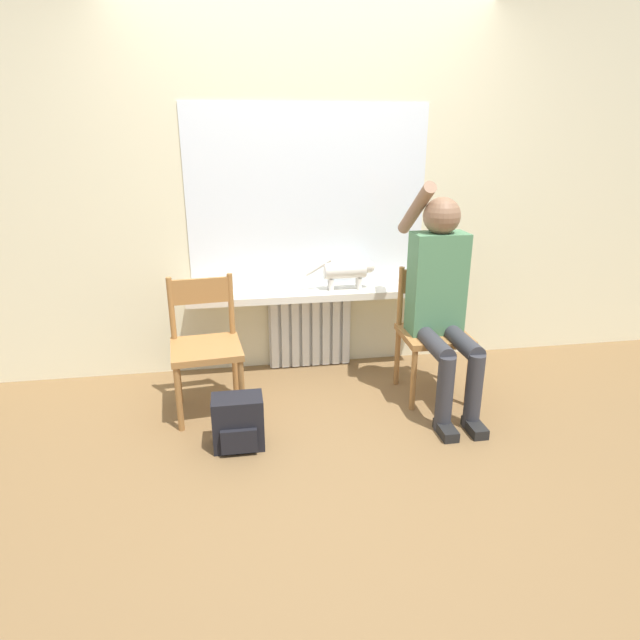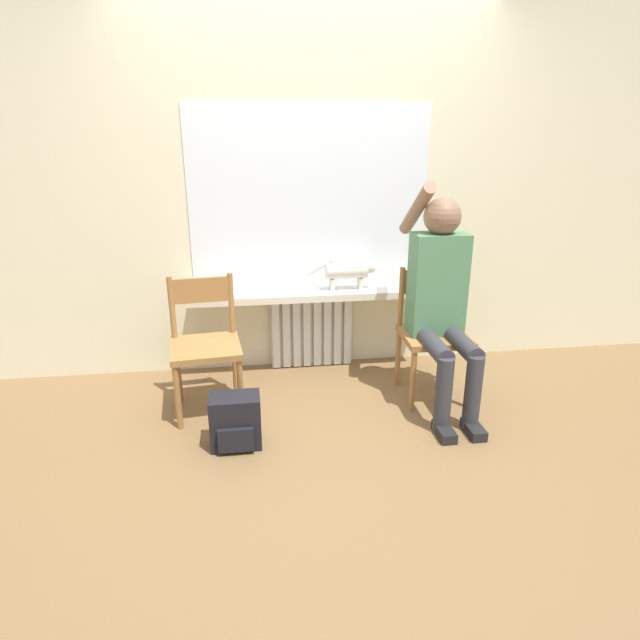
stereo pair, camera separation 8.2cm
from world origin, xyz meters
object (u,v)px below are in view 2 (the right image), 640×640
(chair_left, at_px, (205,343))
(backpack, at_px, (236,422))
(chair_right, at_px, (433,331))
(person, at_px, (442,295))
(cat, at_px, (349,271))

(chair_left, bearing_deg, backpack, -75.36)
(chair_right, height_order, person, person)
(chair_right, bearing_deg, person, -88.62)
(chair_right, relative_size, cat, 1.67)
(chair_left, height_order, backpack, chair_left)
(person, xyz_separation_m, backpack, (-1.29, -0.36, -0.58))
(cat, bearing_deg, backpack, -130.59)
(chair_left, height_order, chair_right, same)
(cat, xyz_separation_m, backpack, (-0.82, -0.95, -0.60))
(backpack, bearing_deg, chair_right, 20.07)
(chair_left, xyz_separation_m, chair_right, (1.47, 0.00, 0.00))
(chair_right, xyz_separation_m, backpack, (-1.29, -0.47, -0.30))
(chair_left, xyz_separation_m, backpack, (0.18, -0.47, -0.30))
(chair_right, distance_m, backpack, 1.41)
(chair_right, distance_m, cat, 0.74)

